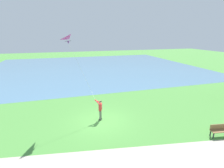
# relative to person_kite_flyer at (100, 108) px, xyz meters

# --- Properties ---
(ground_plane) EXTENTS (120.00, 120.00, 0.00)m
(ground_plane) POSITION_rel_person_kite_flyer_xyz_m (0.26, -0.01, -1.05)
(ground_plane) COLOR #4C8E3D
(lake_water) EXTENTS (36.00, 44.00, 0.01)m
(lake_water) POSITION_rel_person_kite_flyer_xyz_m (-24.20, 3.99, -1.04)
(lake_water) COLOR teal
(lake_water) RESTS_ON ground
(walkway_path) EXTENTS (7.39, 31.98, 0.02)m
(walkway_path) POSITION_rel_person_kite_flyer_xyz_m (5.62, 1.99, -1.04)
(walkway_path) COLOR #B7AD99
(walkway_path) RESTS_ON ground
(person_kite_flyer) EXTENTS (0.50, 0.63, 1.83)m
(person_kite_flyer) POSITION_rel_person_kite_flyer_xyz_m (0.00, 0.00, 0.00)
(person_kite_flyer) COLOR #232328
(person_kite_flyer) RESTS_ON ground
(flying_kite) EXTENTS (1.40, 2.14, 5.21)m
(flying_kite) POSITION_rel_person_kite_flyer_xyz_m (-0.87, -1.97, 5.58)
(flying_kite) COLOR #E02D9E
(park_bench_near_walkway) EXTENTS (0.67, 1.55, 0.88)m
(park_bench_near_walkway) POSITION_rel_person_kite_flyer_xyz_m (4.83, 7.69, -0.54)
(park_bench_near_walkway) COLOR olive
(park_bench_near_walkway) RESTS_ON ground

